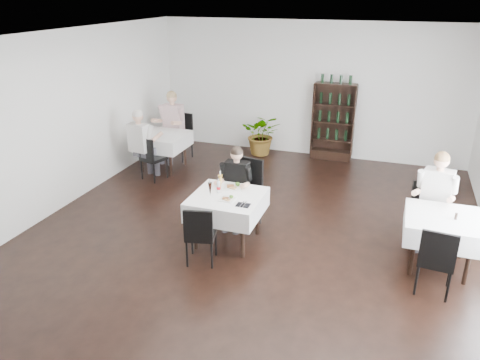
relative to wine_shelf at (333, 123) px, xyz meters
The scene contains 23 objects.
room_shell 4.40m from the wine_shelf, 97.92° to the right, with size 9.00×9.00×9.00m.
wine_shelf is the anchor object (origin of this frame).
main_table 4.41m from the wine_shelf, 101.78° to the right, with size 1.03×1.03×0.77m.
left_table 3.77m from the wine_shelf, 151.20° to the right, with size 0.98×0.98×0.77m.
right_table 4.54m from the wine_shelf, 62.38° to the right, with size 0.98×0.98×0.77m.
potted_tree 1.63m from the wine_shelf, behind, with size 0.88×0.76×0.98m, color #285D20.
main_chair_far 3.78m from the wine_shelf, 102.93° to the right, with size 0.60×0.60×1.12m.
main_chair_near 5.15m from the wine_shelf, 101.58° to the right, with size 0.48×0.48×0.88m.
left_chair_far 3.42m from the wine_shelf, 162.19° to the right, with size 0.53×0.53×1.02m.
left_chair_near 4.08m from the wine_shelf, 142.47° to the right, with size 0.52×0.52×0.91m.
right_chair_far 3.78m from the wine_shelf, 59.21° to the right, with size 0.53×0.53×0.92m.
right_chair_near 5.15m from the wine_shelf, 66.87° to the right, with size 0.47×0.47×0.93m.
diner_main 3.91m from the wine_shelf, 104.19° to the right, with size 0.51×0.50×1.34m.
diner_left_far 3.59m from the wine_shelf, 159.19° to the right, with size 0.61×0.62×1.56m.
diner_left_near 4.20m from the wine_shelf, 143.89° to the right, with size 0.59×0.62×1.46m.
diner_right_far 3.98m from the wine_shelf, 59.78° to the right, with size 0.61×0.64×1.48m.
plate_far 4.12m from the wine_shelf, 102.77° to the right, with size 0.32×0.32×0.08m.
plate_near 4.53m from the wine_shelf, 100.64° to the right, with size 0.23×0.23×0.07m.
pilsner_dark 4.54m from the wine_shelf, 104.47° to the right, with size 0.06×0.06×0.26m.
pilsner_lager 4.29m from the wine_shelf, 104.40° to the right, with size 0.07×0.07×0.31m.
coke_bottle 4.39m from the wine_shelf, 103.94° to the right, with size 0.06×0.06×0.22m.
napkin_cutlery 4.60m from the wine_shelf, 97.08° to the right, with size 0.19×0.21×0.02m.
pepper_mill 4.63m from the wine_shelf, 61.04° to the right, with size 0.04×0.04×0.09m, color black.
Camera 1 is at (1.95, -5.91, 3.61)m, focal length 35.00 mm.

